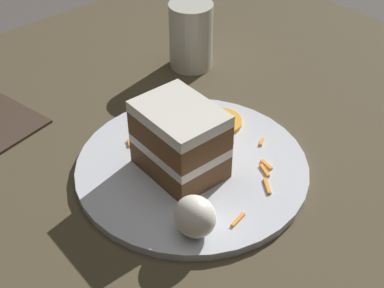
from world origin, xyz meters
name	(u,v)px	position (x,y,z in m)	size (l,w,h in m)	color
ground_plane	(209,173)	(0.00, 0.00, 0.00)	(6.00, 6.00, 0.00)	#4C4742
dining_table	(209,163)	(0.00, 0.00, 0.02)	(0.96, 0.97, 0.03)	#4C422D
plate	(192,167)	(0.01, -0.04, 0.04)	(0.28, 0.28, 0.01)	silver
cake_slice	(180,140)	(0.01, -0.05, 0.09)	(0.10, 0.08, 0.09)	brown
cream_dollop	(195,216)	(0.09, -0.11, 0.07)	(0.05, 0.04, 0.04)	white
orange_garnish	(220,122)	(-0.03, 0.04, 0.05)	(0.06, 0.06, 0.01)	orange
carrot_shreds_scatter	(233,166)	(0.05, 0.00, 0.04)	(0.19, 0.14, 0.00)	orange
drinking_glass	(191,40)	(-0.18, 0.13, 0.08)	(0.07, 0.07, 0.10)	beige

